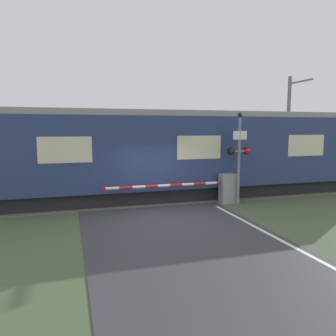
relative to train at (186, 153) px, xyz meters
name	(u,v)px	position (x,y,z in m)	size (l,w,h in m)	color
ground_plane	(163,219)	(-2.04, -3.31, -1.94)	(80.00, 80.00, 0.00)	#475638
track_bed	(142,198)	(-2.04, 0.00, -1.91)	(36.00, 3.20, 0.13)	#666056
train	(186,153)	(0.00, 0.00, 0.00)	(18.73, 3.01, 3.78)	black
crossing_barrier	(219,188)	(0.74, -1.81, -1.28)	(5.32, 0.44, 1.22)	gray
signal_post	(239,153)	(1.43, -2.17, 0.15)	(0.99, 0.26, 3.67)	gray
catenary_pole	(288,127)	(6.95, 2.18, 1.18)	(0.20, 1.90, 5.94)	slate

